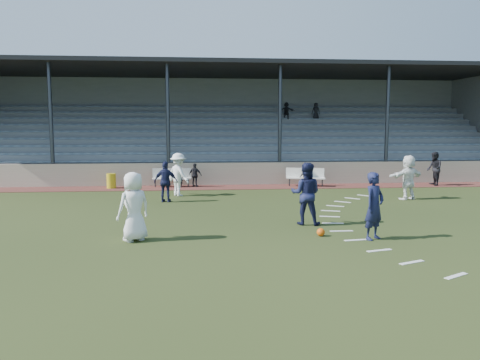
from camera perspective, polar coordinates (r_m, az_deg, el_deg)
name	(u,v)px	position (r m, az deg, el deg)	size (l,w,h in m)	color
ground	(248,233)	(13.93, 0.94, -6.49)	(90.00, 90.00, 0.00)	#263214
cinder_track	(226,187)	(24.24, -1.71, -0.88)	(34.00, 2.00, 0.02)	#512520
retaining_wall	(225,174)	(25.22, -1.86, 0.76)	(34.00, 0.18, 1.20)	beige
bench_left	(172,176)	(24.57, -8.30, 0.50)	(2.01, 0.50, 0.95)	silver
bench_right	(305,175)	(24.79, 7.97, 0.56)	(2.04, 0.96, 0.95)	silver
trash_bin	(111,181)	(24.65, -15.42, -0.09)	(0.46, 0.46, 0.74)	gold
football	(321,232)	(13.73, 9.82, -6.29)	(0.23, 0.23, 0.23)	#DC540C
player_white_lead	(134,207)	(13.18, -12.83, -3.18)	(0.93, 0.61, 1.91)	white
player_navy_lead	(374,206)	(13.53, 16.05, -3.07)	(0.69, 0.45, 1.89)	#151A3C
player_navy_mid	(306,194)	(15.13, 8.03, -1.67)	(0.97, 0.76, 2.00)	#151A3C
player_white_wing	(179,175)	(21.37, -7.50, 0.66)	(1.26, 0.72, 1.94)	white
player_navy_wing	(166,182)	(19.69, -9.03, -0.21)	(1.00, 0.42, 1.70)	#151A3C
player_white_back	(408,177)	(21.43, 19.82, 0.32)	(1.79, 0.57, 1.92)	white
official	(434,169)	(26.87, 22.61, 1.29)	(0.87, 0.68, 1.79)	black
sub_left_near	(179,177)	(24.28, -7.39, 0.34)	(0.38, 0.25, 1.04)	black
sub_left_far	(195,175)	(24.33, -5.49, 0.60)	(0.72, 0.30, 1.22)	black
sub_right	(305,176)	(24.69, 7.93, 0.44)	(0.68, 0.39, 1.05)	black
grandstand	(220,141)	(29.81, -2.40, 4.74)	(34.60, 9.00, 6.61)	gray
penalty_arc	(382,230)	(14.94, 16.94, -5.87)	(3.89, 14.63, 0.01)	silver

